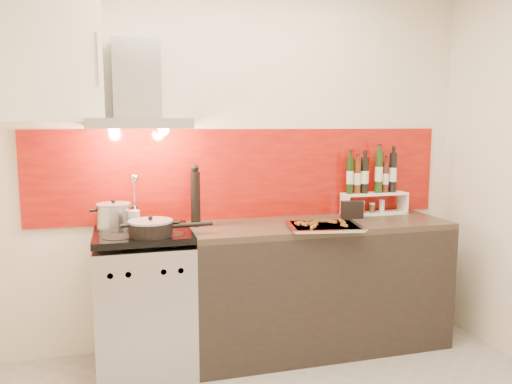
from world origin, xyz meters
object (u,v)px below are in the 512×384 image
object	(u,v)px
pepper_mill	(195,197)
baking_tray	(324,226)
counter	(319,285)
saute_pan	(152,228)
stock_pot	(114,216)
range_stove	(145,302)

from	to	relation	value
pepper_mill	baking_tray	xyz separation A→B (m)	(0.80, -0.29, -0.18)
counter	saute_pan	bearing A→B (deg)	-172.16
stock_pot	saute_pan	xyz separation A→B (m)	(0.22, -0.29, -0.03)
stock_pot	baking_tray	distance (m)	1.36
counter	saute_pan	distance (m)	1.27
counter	range_stove	bearing A→B (deg)	-179.77
stock_pot	pepper_mill	world-z (taller)	pepper_mill
range_stove	counter	world-z (taller)	range_stove
stock_pot	baking_tray	xyz separation A→B (m)	(1.32, -0.32, -0.08)
range_stove	counter	bearing A→B (deg)	0.23
counter	pepper_mill	xyz separation A→B (m)	(-0.85, 0.09, 0.65)
range_stove	stock_pot	size ratio (longest dim) A/B	4.15
stock_pot	saute_pan	distance (m)	0.36
stock_pot	baking_tray	world-z (taller)	stock_pot
range_stove	baking_tray	world-z (taller)	baking_tray
range_stove	pepper_mill	distance (m)	0.75
counter	pepper_mill	bearing A→B (deg)	173.89
stock_pot	counter	bearing A→B (deg)	-5.29
saute_pan	pepper_mill	world-z (taller)	pepper_mill
range_stove	saute_pan	distance (m)	0.54
baking_tray	saute_pan	bearing A→B (deg)	178.03
stock_pot	baking_tray	size ratio (longest dim) A/B	0.42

